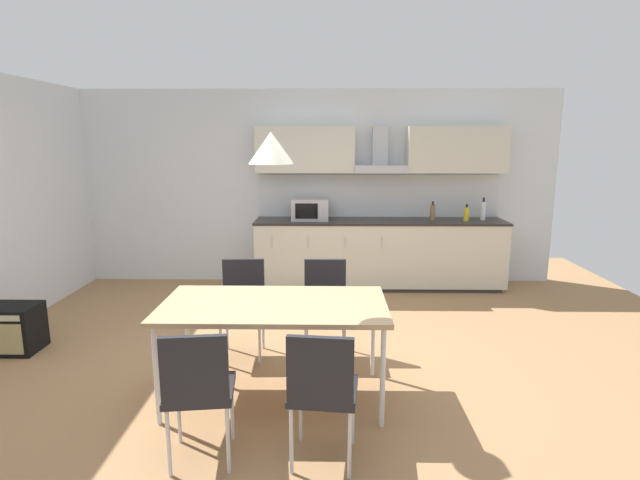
% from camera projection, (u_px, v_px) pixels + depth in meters
% --- Properties ---
extents(ground_plane, '(8.71, 8.50, 0.02)m').
position_uv_depth(ground_plane, '(280.00, 371.00, 4.28)').
color(ground_plane, '#9E754C').
extents(wall_back, '(6.97, 0.10, 2.61)m').
position_uv_depth(wall_back, '(299.00, 187.00, 6.85)').
color(wall_back, silver).
rests_on(wall_back, ground_plane).
extents(kitchen_counter, '(3.28, 0.63, 0.91)m').
position_uv_depth(kitchen_counter, '(379.00, 253.00, 6.65)').
color(kitchen_counter, '#333333').
rests_on(kitchen_counter, ground_plane).
extents(backsplash_tile, '(3.26, 0.02, 0.57)m').
position_uv_depth(backsplash_tile, '(378.00, 196.00, 6.79)').
color(backsplash_tile, silver).
rests_on(backsplash_tile, kitchen_counter).
extents(upper_wall_cabinets, '(3.26, 0.40, 0.60)m').
position_uv_depth(upper_wall_cabinets, '(380.00, 150.00, 6.52)').
color(upper_wall_cabinets, beige).
extents(microwave, '(0.48, 0.35, 0.28)m').
position_uv_depth(microwave, '(310.00, 209.00, 6.55)').
color(microwave, '#ADADB2').
rests_on(microwave, kitchen_counter).
extents(bottle_brown, '(0.07, 0.07, 0.25)m').
position_uv_depth(bottle_brown, '(433.00, 212.00, 6.52)').
color(bottle_brown, brown).
rests_on(bottle_brown, kitchen_counter).
extents(bottle_white, '(0.07, 0.07, 0.29)m').
position_uv_depth(bottle_white, '(483.00, 210.00, 6.55)').
color(bottle_white, white).
rests_on(bottle_white, kitchen_counter).
extents(bottle_yellow, '(0.07, 0.07, 0.22)m').
position_uv_depth(bottle_yellow, '(466.00, 214.00, 6.47)').
color(bottle_yellow, yellow).
rests_on(bottle_yellow, kitchen_counter).
extents(dining_table, '(1.66, 0.88, 0.76)m').
position_uv_depth(dining_table, '(274.00, 308.00, 3.69)').
color(dining_table, tan).
rests_on(dining_table, ground_plane).
extents(chair_far_left, '(0.42, 0.42, 0.87)m').
position_uv_depth(chair_far_left, '(243.00, 298.00, 4.53)').
color(chair_far_left, black).
rests_on(chair_far_left, ground_plane).
extents(chair_near_right, '(0.44, 0.44, 0.87)m').
position_uv_depth(chair_near_right, '(322.00, 385.00, 2.92)').
color(chair_near_right, black).
rests_on(chair_near_right, ground_plane).
extents(chair_far_right, '(0.40, 0.40, 0.87)m').
position_uv_depth(chair_far_right, '(325.00, 298.00, 4.52)').
color(chair_far_right, black).
rests_on(chair_far_right, ground_plane).
extents(chair_near_left, '(0.44, 0.44, 0.87)m').
position_uv_depth(chair_near_left, '(198.00, 384.00, 2.93)').
color(chair_near_left, black).
rests_on(chair_near_left, ground_plane).
extents(guitar_amp, '(0.52, 0.37, 0.44)m').
position_uv_depth(guitar_amp, '(10.00, 328.00, 4.64)').
color(guitar_amp, black).
rests_on(guitar_amp, ground_plane).
extents(pendant_lamp, '(0.32, 0.32, 0.22)m').
position_uv_depth(pendant_lamp, '(271.00, 148.00, 3.46)').
color(pendant_lamp, silver).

